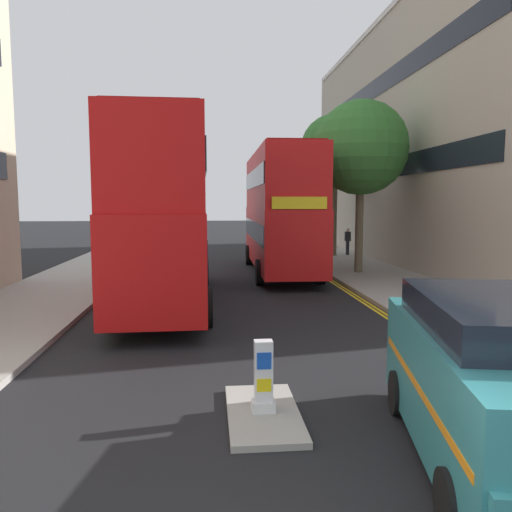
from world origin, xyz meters
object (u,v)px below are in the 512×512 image
(double_decker_bus_away, at_px, (166,211))
(double_decker_bus_oncoming, at_px, (280,209))
(pedestrian_far, at_px, (348,241))
(keep_left_bollard, at_px, (263,379))
(taxi_minivan, at_px, (499,386))

(double_decker_bus_away, xyz_separation_m, double_decker_bus_oncoming, (4.68, 6.71, 0.00))
(pedestrian_far, bearing_deg, double_decker_bus_oncoming, -128.07)
(double_decker_bus_away, bearing_deg, pedestrian_far, 53.50)
(keep_left_bollard, height_order, pedestrian_far, pedestrian_far)
(double_decker_bus_oncoming, distance_m, taxi_minivan, 17.65)
(double_decker_bus_oncoming, xyz_separation_m, pedestrian_far, (5.07, 6.47, -2.04))
(double_decker_bus_oncoming, relative_size, pedestrian_far, 6.69)
(double_decker_bus_away, relative_size, double_decker_bus_oncoming, 1.00)
(keep_left_bollard, relative_size, double_decker_bus_oncoming, 0.10)
(pedestrian_far, bearing_deg, double_decker_bus_away, -126.50)
(keep_left_bollard, relative_size, double_decker_bus_away, 0.10)
(double_decker_bus_away, relative_size, taxi_minivan, 2.13)
(double_decker_bus_away, distance_m, double_decker_bus_oncoming, 8.18)
(keep_left_bollard, distance_m, double_decker_bus_oncoming, 16.14)
(double_decker_bus_oncoming, distance_m, pedestrian_far, 8.46)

